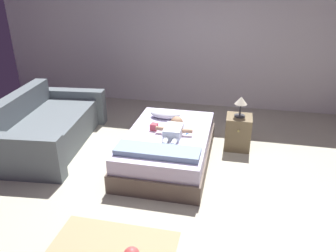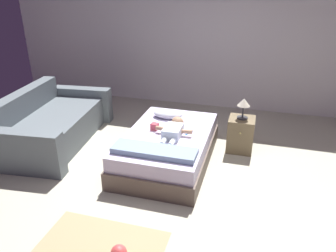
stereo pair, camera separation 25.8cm
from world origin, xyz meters
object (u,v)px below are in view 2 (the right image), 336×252
(nightstand, at_px, (241,134))
(bed, at_px, (168,147))
(baby, at_px, (174,129))
(toothbrush, at_px, (190,133))
(pillow, at_px, (168,114))
(toy_block, at_px, (155,126))
(couch, at_px, (52,124))
(lamp, at_px, (244,104))

(nightstand, bearing_deg, bed, -146.54)
(baby, height_order, toothbrush, baby)
(baby, distance_m, toothbrush, 0.22)
(pillow, xyz_separation_m, toy_block, (-0.06, -0.45, -0.01))
(toothbrush, bearing_deg, bed, -165.88)
(baby, xyz_separation_m, toy_block, (-0.29, 0.07, -0.03))
(bed, bearing_deg, nightstand, 33.46)
(toy_block, bearing_deg, toothbrush, 1.94)
(bed, xyz_separation_m, pillow, (-0.14, 0.51, 0.28))
(baby, distance_m, couch, 1.96)
(toothbrush, distance_m, couch, 2.14)
(bed, xyz_separation_m, baby, (0.09, -0.02, 0.29))
(bed, relative_size, lamp, 5.97)
(pillow, bearing_deg, toothbrush, -45.99)
(toy_block, bearing_deg, couch, 178.44)
(toothbrush, bearing_deg, pillow, 134.01)
(pillow, bearing_deg, toy_block, -97.32)
(bed, height_order, toy_block, toy_block)
(bed, height_order, lamp, lamp)
(pillow, height_order, lamp, lamp)
(toothbrush, distance_m, lamp, 0.87)
(pillow, distance_m, couch, 1.77)
(pillow, height_order, nightstand, pillow)
(couch, bearing_deg, toy_block, -1.56)
(bed, xyz_separation_m, toothbrush, (0.28, 0.07, 0.23))
(toothbrush, distance_m, toy_block, 0.48)
(bed, relative_size, couch, 0.86)
(bed, distance_m, lamp, 1.20)
(bed, relative_size, toothbrush, 12.64)
(baby, relative_size, toothbrush, 4.55)
(couch, bearing_deg, lamp, 10.34)
(toothbrush, bearing_deg, lamp, 40.03)
(couch, relative_size, toy_block, 20.19)
(bed, bearing_deg, couch, 176.96)
(lamp, bearing_deg, couch, -169.66)
(pillow, height_order, toy_block, pillow)
(pillow, relative_size, toy_block, 4.30)
(toothbrush, xyz_separation_m, toy_block, (-0.48, -0.02, 0.04))
(bed, relative_size, toy_block, 17.33)
(bed, bearing_deg, toy_block, 165.23)
(pillow, xyz_separation_m, couch, (-1.71, -0.41, -0.21))
(baby, xyz_separation_m, toothbrush, (0.19, 0.09, -0.06))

